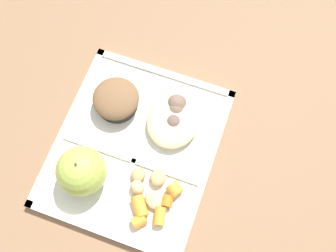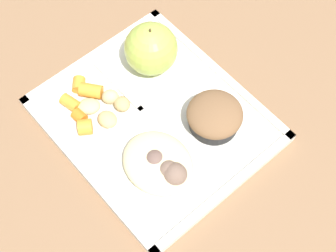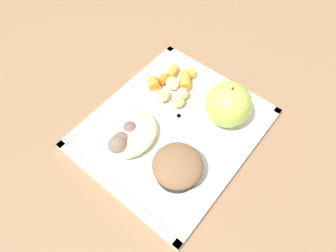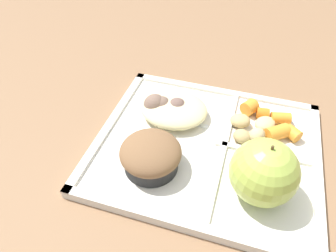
{
  "view_description": "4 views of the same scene",
  "coord_description": "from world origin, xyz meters",
  "px_view_note": "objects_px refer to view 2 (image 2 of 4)",
  "views": [
    {
      "loc": [
        -0.2,
        -0.14,
        0.75
      ],
      "look_at": [
        0.05,
        -0.05,
        0.04
      ],
      "focal_mm": 43.39,
      "sensor_mm": 36.0,
      "label": 1
    },
    {
      "loc": [
        0.33,
        -0.26,
        0.74
      ],
      "look_at": [
        0.03,
        -0.0,
        0.03
      ],
      "focal_mm": 55.03,
      "sensor_mm": 36.0,
      "label": 2
    },
    {
      "loc": [
        0.24,
        0.19,
        0.5
      ],
      "look_at": [
        0.01,
        -0.0,
        0.03
      ],
      "focal_mm": 31.15,
      "sensor_mm": 36.0,
      "label": 3
    },
    {
      "loc": [
        -0.04,
        0.33,
        0.37
      ],
      "look_at": [
        0.06,
        0.01,
        0.05
      ],
      "focal_mm": 32.66,
      "sensor_mm": 36.0,
      "label": 4
    }
  ],
  "objects_px": {
    "lunch_tray": "(155,120)",
    "green_apple": "(151,49)",
    "bran_muffin": "(215,116)",
    "plastic_fork": "(168,173)"
  },
  "relations": [
    {
      "from": "plastic_fork",
      "to": "bran_muffin",
      "type": "bearing_deg",
      "value": 98.69
    },
    {
      "from": "green_apple",
      "to": "plastic_fork",
      "type": "bearing_deg",
      "value": -33.3
    },
    {
      "from": "green_apple",
      "to": "plastic_fork",
      "type": "relative_size",
      "value": 0.66
    },
    {
      "from": "lunch_tray",
      "to": "plastic_fork",
      "type": "xyz_separation_m",
      "value": [
        0.09,
        -0.05,
        0.01
      ]
    },
    {
      "from": "bran_muffin",
      "to": "plastic_fork",
      "type": "relative_size",
      "value": 0.63
    },
    {
      "from": "lunch_tray",
      "to": "bran_muffin",
      "type": "bearing_deg",
      "value": 42.77
    },
    {
      "from": "lunch_tray",
      "to": "green_apple",
      "type": "relative_size",
      "value": 3.67
    },
    {
      "from": "bran_muffin",
      "to": "plastic_fork",
      "type": "distance_m",
      "value": 0.12
    },
    {
      "from": "green_apple",
      "to": "lunch_tray",
      "type": "bearing_deg",
      "value": -37.66
    },
    {
      "from": "plastic_fork",
      "to": "lunch_tray",
      "type": "bearing_deg",
      "value": 151.36
    }
  ]
}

